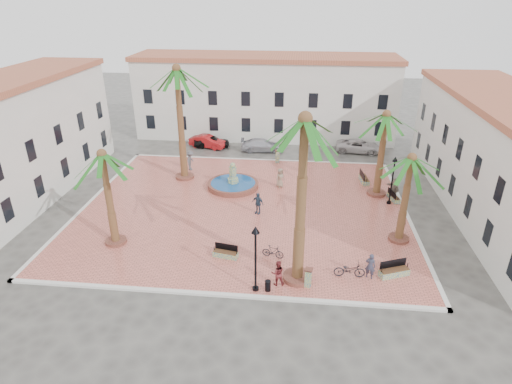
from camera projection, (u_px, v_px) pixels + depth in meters
ground at (244, 209)px, 34.94m from camera, size 120.00×120.00×0.00m
plaza at (244, 208)px, 34.91m from camera, size 26.00×22.00×0.15m
kerb_n at (257, 160)px, 44.79m from camera, size 26.30×0.30×0.16m
kerb_s at (220, 295)px, 25.02m from camera, size 26.30×0.30×0.16m
kerb_e at (407, 216)px, 33.69m from camera, size 0.30×22.30×0.16m
kerb_w at (92, 201)px, 36.12m from camera, size 0.30×22.30×0.16m
building_north at (265, 96)px, 50.86m from camera, size 30.40×7.40×9.50m
building_east at (503, 158)px, 32.93m from camera, size 7.40×26.40×9.00m
building_west at (10, 143)px, 34.56m from camera, size 6.40×24.40×10.00m
fountain at (233, 184)px, 38.36m from camera, size 4.55×4.55×2.35m
palm_nw at (177, 80)px, 36.52m from camera, size 5.58×5.58×10.47m
palm_sw at (103, 165)px, 27.56m from camera, size 4.75×4.75×6.95m
palm_s at (304, 138)px, 22.37m from camera, size 5.76×5.76×10.50m
palm_e at (410, 168)px, 28.04m from camera, size 4.70×4.70×6.56m
palm_ne at (385, 124)px, 34.47m from camera, size 5.20×5.20×7.45m
bench_s at (226, 254)px, 28.34m from camera, size 1.75×0.84×0.89m
bench_se at (394, 272)px, 26.48m from camera, size 1.99×1.26×1.01m
bench_e at (393, 197)px, 36.01m from camera, size 0.87×1.72×0.87m
bench_ne at (364, 179)px, 39.37m from camera, size 0.79×1.97×1.01m
lamppost_s at (256, 248)px, 24.08m from camera, size 0.47×0.47×4.33m
lamppost_e at (393, 172)px, 34.34m from camera, size 0.45×0.45×4.15m
bollard_se at (308, 277)px, 25.36m from camera, size 0.54×0.54×1.25m
bollard_n at (277, 156)px, 43.68m from camera, size 0.53×0.53×1.31m
bollard_e at (401, 229)px, 30.39m from camera, size 0.56×0.56×1.30m
litter_bin at (268, 286)px, 25.12m from camera, size 0.35×0.35×0.68m
cyclist_a at (370, 266)px, 26.04m from camera, size 0.73×0.60×1.72m
bicycle_a at (349, 270)px, 26.28m from camera, size 1.93×0.70×1.01m
cyclist_b at (278, 273)px, 25.45m from camera, size 0.90×0.76×1.65m
bicycle_b at (273, 252)px, 28.20m from camera, size 1.53×0.74×0.89m
pedestrian_fountain_a at (280, 178)px, 38.12m from camera, size 1.02×1.00×1.78m
pedestrian_fountain_b at (258, 203)px, 33.61m from camera, size 1.12×0.88×1.78m
pedestrian_north at (190, 160)px, 41.79m from camera, size 0.83×1.32×1.96m
pedestrian_east at (394, 188)px, 36.01m from camera, size 1.12×1.82×1.87m
car_black at (212, 141)px, 48.40m from camera, size 4.15×2.05×1.36m
car_red at (208, 142)px, 48.30m from camera, size 4.45×2.61×1.39m
car_silver at (262, 145)px, 47.21m from camera, size 4.85×2.30×1.37m
car_white at (359, 146)px, 46.94m from camera, size 5.12×2.74×1.37m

